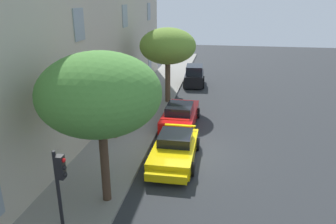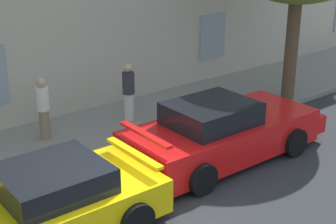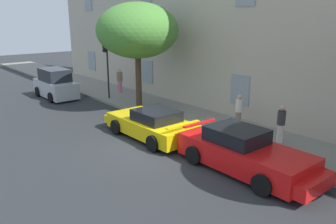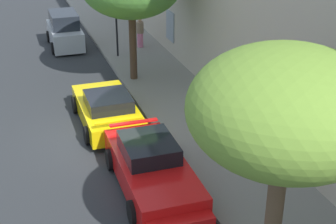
{
  "view_description": "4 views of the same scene",
  "coord_description": "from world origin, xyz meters",
  "px_view_note": "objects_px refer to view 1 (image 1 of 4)",
  "views": [
    {
      "loc": [
        -15.03,
        -1.47,
        7.52
      ],
      "look_at": [
        3.11,
        1.56,
        1.02
      ],
      "focal_mm": 34.87,
      "sensor_mm": 36.0,
      "label": 1
    },
    {
      "loc": [
        -3.7,
        -6.41,
        5.06
      ],
      "look_at": [
        2.81,
        1.74,
        1.1
      ],
      "focal_mm": 52.81,
      "sensor_mm": 36.0,
      "label": 2
    },
    {
      "loc": [
        10.13,
        -7.95,
        5.05
      ],
      "look_at": [
        -0.41,
        1.02,
        1.16
      ],
      "focal_mm": 36.19,
      "sensor_mm": 36.0,
      "label": 3
    },
    {
      "loc": [
        15.57,
        -2.65,
        8.37
      ],
      "look_at": [
        1.36,
        2.18,
        1.26
      ],
      "focal_mm": 52.9,
      "sensor_mm": 36.0,
      "label": 4
    }
  ],
  "objects_px": {
    "tree_near_kerb": "(100,94)",
    "pedestrian_admiring": "(131,111)",
    "traffic_light": "(61,190)",
    "pedestrian_strolling": "(115,124)",
    "tree_midblock": "(168,46)",
    "hatchback_parked": "(194,76)",
    "sportscar_yellow_flank": "(181,115)",
    "sportscar_red_lead": "(174,151)"
  },
  "relations": [
    {
      "from": "tree_near_kerb",
      "to": "pedestrian_admiring",
      "type": "xyz_separation_m",
      "value": [
        7.99,
        1.27,
        -3.43
      ]
    },
    {
      "from": "traffic_light",
      "to": "pedestrian_strolling",
      "type": "height_order",
      "value": "traffic_light"
    },
    {
      "from": "tree_near_kerb",
      "to": "tree_midblock",
      "type": "bearing_deg",
      "value": -1.08
    },
    {
      "from": "hatchback_parked",
      "to": "pedestrian_strolling",
      "type": "bearing_deg",
      "value": 165.73
    },
    {
      "from": "sportscar_yellow_flank",
      "to": "hatchback_parked",
      "type": "height_order",
      "value": "hatchback_parked"
    },
    {
      "from": "traffic_light",
      "to": "pedestrian_admiring",
      "type": "xyz_separation_m",
      "value": [
        11.29,
        1.31,
        -1.69
      ]
    },
    {
      "from": "sportscar_red_lead",
      "to": "sportscar_yellow_flank",
      "type": "distance_m",
      "value": 4.97
    },
    {
      "from": "sportscar_yellow_flank",
      "to": "hatchback_parked",
      "type": "relative_size",
      "value": 1.39
    },
    {
      "from": "sportscar_red_lead",
      "to": "pedestrian_admiring",
      "type": "xyz_separation_m",
      "value": [
        4.3,
        3.34,
        0.36
      ]
    },
    {
      "from": "sportscar_yellow_flank",
      "to": "traffic_light",
      "type": "relative_size",
      "value": 1.39
    },
    {
      "from": "sportscar_yellow_flank",
      "to": "pedestrian_strolling",
      "type": "relative_size",
      "value": 3.27
    },
    {
      "from": "traffic_light",
      "to": "pedestrian_admiring",
      "type": "relative_size",
      "value": 2.35
    },
    {
      "from": "pedestrian_strolling",
      "to": "sportscar_red_lead",
      "type": "bearing_deg",
      "value": -118.99
    },
    {
      "from": "pedestrian_strolling",
      "to": "traffic_light",
      "type": "bearing_deg",
      "value": -170.19
    },
    {
      "from": "sportscar_red_lead",
      "to": "pedestrian_strolling",
      "type": "bearing_deg",
      "value": 61.01
    },
    {
      "from": "sportscar_red_lead",
      "to": "hatchback_parked",
      "type": "height_order",
      "value": "hatchback_parked"
    },
    {
      "from": "sportscar_yellow_flank",
      "to": "traffic_light",
      "type": "height_order",
      "value": "traffic_light"
    },
    {
      "from": "tree_midblock",
      "to": "pedestrian_admiring",
      "type": "xyz_separation_m",
      "value": [
        -4.75,
        1.51,
        -3.29
      ]
    },
    {
      "from": "pedestrian_admiring",
      "to": "pedestrian_strolling",
      "type": "height_order",
      "value": "pedestrian_admiring"
    },
    {
      "from": "tree_midblock",
      "to": "tree_near_kerb",
      "type": "bearing_deg",
      "value": 178.92
    },
    {
      "from": "hatchback_parked",
      "to": "pedestrian_admiring",
      "type": "distance_m",
      "value": 10.82
    },
    {
      "from": "traffic_light",
      "to": "pedestrian_strolling",
      "type": "distance_m",
      "value": 9.27
    },
    {
      "from": "pedestrian_admiring",
      "to": "hatchback_parked",
      "type": "bearing_deg",
      "value": -16.02
    },
    {
      "from": "hatchback_parked",
      "to": "traffic_light",
      "type": "height_order",
      "value": "traffic_light"
    },
    {
      "from": "traffic_light",
      "to": "pedestrian_admiring",
      "type": "distance_m",
      "value": 11.49
    },
    {
      "from": "tree_near_kerb",
      "to": "pedestrian_strolling",
      "type": "bearing_deg",
      "value": 15.0
    },
    {
      "from": "traffic_light",
      "to": "pedestrian_strolling",
      "type": "relative_size",
      "value": 2.35
    },
    {
      "from": "tree_near_kerb",
      "to": "pedestrian_strolling",
      "type": "xyz_separation_m",
      "value": [
        5.67,
        1.52,
        -3.42
      ]
    },
    {
      "from": "tree_midblock",
      "to": "pedestrian_strolling",
      "type": "bearing_deg",
      "value": 166.01
    },
    {
      "from": "sportscar_red_lead",
      "to": "tree_near_kerb",
      "type": "relative_size",
      "value": 0.83
    },
    {
      "from": "sportscar_yellow_flank",
      "to": "hatchback_parked",
      "type": "xyz_separation_m",
      "value": [
        9.74,
        0.03,
        0.18
      ]
    },
    {
      "from": "sportscar_yellow_flank",
      "to": "pedestrian_admiring",
      "type": "height_order",
      "value": "pedestrian_admiring"
    },
    {
      "from": "pedestrian_strolling",
      "to": "tree_midblock",
      "type": "bearing_deg",
      "value": -13.99
    },
    {
      "from": "hatchback_parked",
      "to": "traffic_light",
      "type": "distance_m",
      "value": 21.83
    },
    {
      "from": "tree_near_kerb",
      "to": "sportscar_yellow_flank",
      "type": "bearing_deg",
      "value": -11.38
    },
    {
      "from": "hatchback_parked",
      "to": "tree_midblock",
      "type": "bearing_deg",
      "value": 165.39
    },
    {
      "from": "tree_near_kerb",
      "to": "traffic_light",
      "type": "relative_size",
      "value": 1.56
    },
    {
      "from": "sportscar_red_lead",
      "to": "hatchback_parked",
      "type": "bearing_deg",
      "value": 1.38
    },
    {
      "from": "hatchback_parked",
      "to": "sportscar_red_lead",
      "type": "bearing_deg",
      "value": -178.62
    },
    {
      "from": "traffic_light",
      "to": "tree_near_kerb",
      "type": "bearing_deg",
      "value": 0.54
    },
    {
      "from": "sportscar_red_lead",
      "to": "pedestrian_admiring",
      "type": "bearing_deg",
      "value": 37.85
    },
    {
      "from": "traffic_light",
      "to": "pedestrian_strolling",
      "type": "bearing_deg",
      "value": 9.81
    }
  ]
}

